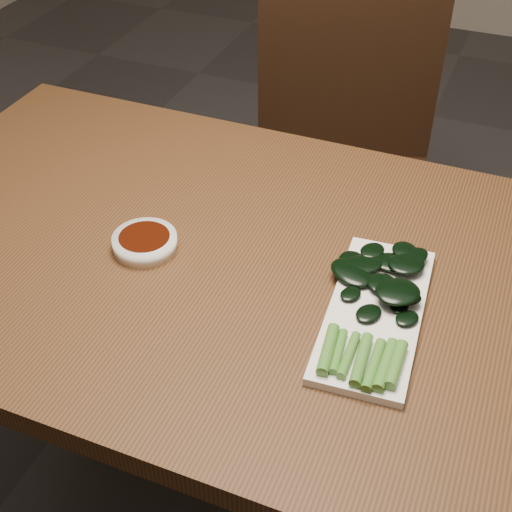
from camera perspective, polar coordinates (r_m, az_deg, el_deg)
name	(u,v)px	position (r m, az deg, el deg)	size (l,w,h in m)	color
ground	(259,512)	(1.73, 0.22, -19.77)	(6.00, 6.00, 0.00)	#312F2F
table	(260,294)	(1.19, 0.29, -3.03)	(1.40, 0.80, 0.75)	#4A2C15
chair_far	(342,164)	(1.88, 6.87, 7.31)	(0.57, 0.57, 0.89)	black
sauce_bowl	(145,242)	(1.18, -8.88, 1.09)	(0.11, 0.11, 0.03)	white
serving_plate	(375,313)	(1.06, 9.49, -4.53)	(0.16, 0.33, 0.01)	white
gai_lan	(379,294)	(1.07, 9.78, -3.03)	(0.17, 0.32, 0.03)	#4B892F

